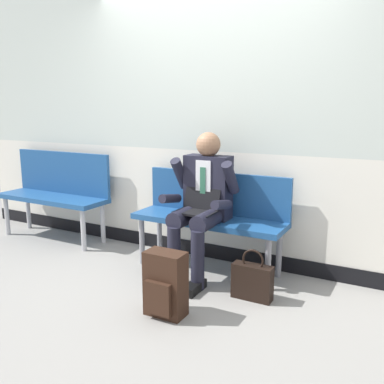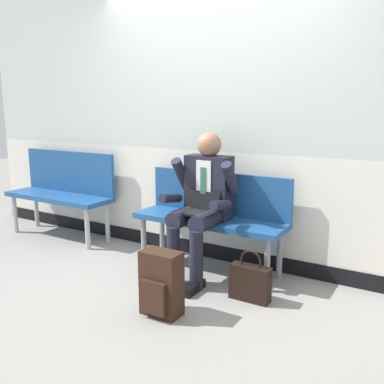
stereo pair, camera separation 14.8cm
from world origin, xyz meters
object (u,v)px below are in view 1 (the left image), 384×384
(person_seated, at_px, (201,201))
(backpack, at_px, (165,285))
(handbag, at_px, (252,281))
(bench_empty, at_px, (57,188))
(bench_with_person, at_px, (211,212))

(person_seated, height_order, backpack, person_seated)
(backpack, bearing_deg, handbag, 49.64)
(person_seated, xyz_separation_m, handbag, (0.56, -0.24, -0.52))
(bench_empty, relative_size, backpack, 2.85)
(bench_empty, bearing_deg, backpack, -25.48)
(bench_empty, xyz_separation_m, person_seated, (1.92, -0.20, 0.10))
(handbag, bearing_deg, bench_empty, 169.93)
(bench_empty, distance_m, person_seated, 1.94)
(person_seated, bearing_deg, handbag, -22.90)
(bench_empty, xyz_separation_m, backpack, (2.03, -0.97, -0.33))
(bench_empty, bearing_deg, bench_with_person, -0.27)
(bench_with_person, height_order, backpack, bench_with_person)
(bench_with_person, bearing_deg, handbag, -37.66)
(person_seated, relative_size, handbag, 3.11)
(bench_with_person, xyz_separation_m, backpack, (0.11, -0.96, -0.30))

